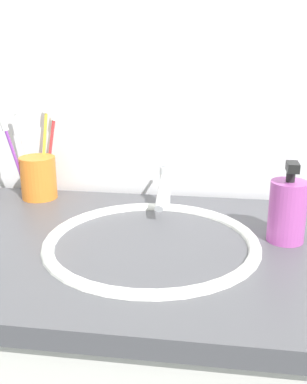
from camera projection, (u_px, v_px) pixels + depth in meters
The scene contains 9 objects.
tiled_wall_back at pixel (187, 68), 1.04m from camera, with size 2.29×0.04×2.40m, color silver.
sink_basin at pixel (151, 266), 0.85m from camera, with size 0.39×0.39×0.13m.
faucet at pixel (164, 188), 1.00m from camera, with size 0.02×0.15×0.10m.
toothbrush_cup at pixel (39, 178), 1.07m from camera, with size 0.08×0.08×0.10m, color orange.
toothbrush_purple at pixel (14, 154), 1.04m from camera, with size 0.04×0.04×0.18m.
toothbrush_white at pixel (23, 144), 1.08m from camera, with size 0.06×0.03×0.21m.
toothbrush_red at pixel (51, 146), 1.09m from camera, with size 0.03×0.05×0.19m.
toothbrush_yellow at pixel (44, 143), 1.09m from camera, with size 0.02×0.05×0.21m.
soap_dispenser at pixel (287, 210), 0.84m from camera, with size 0.07×0.07×0.15m.
Camera 1 is at (0.08, -0.76, 1.26)m, focal length 43.38 mm.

